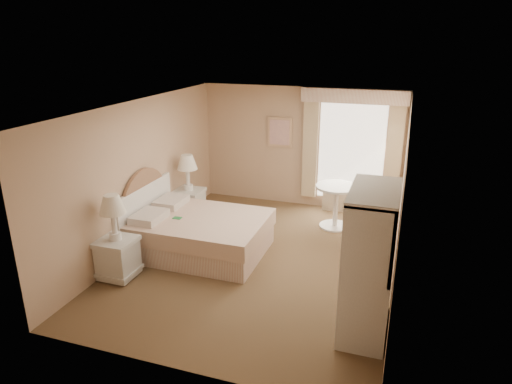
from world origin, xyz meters
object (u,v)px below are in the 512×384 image
(round_table, at_px, (336,200))
(armoire, at_px, (369,274))
(nightstand_near, at_px, (117,248))
(bed, at_px, (196,232))
(cafe_chair, at_px, (359,216))
(nightstand_far, at_px, (189,196))

(round_table, relative_size, armoire, 0.45)
(armoire, bearing_deg, nightstand_near, 178.29)
(nightstand_near, bearing_deg, round_table, 46.60)
(bed, relative_size, cafe_chair, 2.26)
(bed, bearing_deg, nightstand_far, 120.72)
(bed, bearing_deg, round_table, 40.62)
(bed, bearing_deg, cafe_chair, 22.91)
(bed, height_order, round_table, bed)
(round_table, xyz_separation_m, armoire, (0.87, -3.06, 0.21))
(bed, distance_m, armoire, 3.23)
(bed, distance_m, cafe_chair, 2.80)
(round_table, height_order, cafe_chair, cafe_chair)
(nightstand_near, bearing_deg, armoire, -1.71)
(round_table, bearing_deg, nightstand_near, -133.40)
(armoire, bearing_deg, round_table, 105.82)
(bed, bearing_deg, nightstand_near, -121.53)
(cafe_chair, bearing_deg, nightstand_far, 164.10)
(cafe_chair, xyz_separation_m, armoire, (0.36, -2.37, 0.22))
(nightstand_far, distance_m, armoire, 4.43)
(nightstand_near, distance_m, armoire, 3.66)
(nightstand_far, height_order, round_table, nightstand_far)
(round_table, relative_size, cafe_chair, 0.88)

